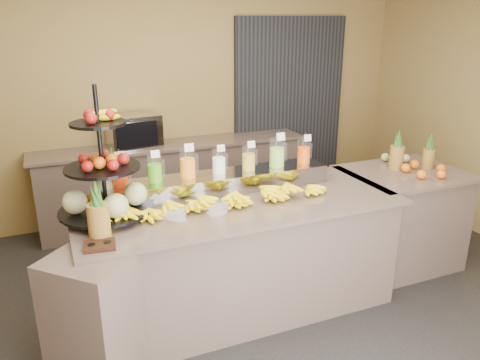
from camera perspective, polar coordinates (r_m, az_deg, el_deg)
ground at (r=3.81m, az=1.78°, el=-17.37°), size 6.00×6.00×0.00m
room_envelope at (r=3.88m, az=-0.31°, el=13.33°), size 6.04×5.02×2.82m
buffet_counter at (r=3.72m, az=-1.48°, el=-9.80°), size 2.75×1.25×0.93m
right_counter at (r=4.72m, az=18.87°, el=-4.38°), size 1.08×0.88×0.93m
back_ledge at (r=5.50m, az=-7.97°, el=-0.23°), size 3.10×0.55×0.93m
pitcher_tray at (r=3.80m, az=-2.55°, el=-0.32°), size 1.85×0.30×0.15m
juice_pitcher_orange_a at (r=3.56m, az=-14.43°, el=0.73°), size 0.12×0.13×0.29m
juice_pitcher_green at (r=3.61m, az=-10.35°, el=1.14°), size 0.11×0.12×0.27m
juice_pitcher_orange_b at (r=3.66m, az=-6.40°, el=1.77°), size 0.12×0.13×0.30m
juice_pitcher_milk at (r=3.74m, az=-2.58°, el=2.05°), size 0.11×0.11×0.26m
juice_pitcher_lemon at (r=3.84m, az=1.06°, el=2.51°), size 0.11×0.11×0.27m
juice_pitcher_lime at (r=3.94m, az=4.52°, el=3.14°), size 0.13×0.13×0.31m
juice_pitcher_orange_c at (r=4.07m, az=7.78°, el=3.32°), size 0.11×0.12×0.27m
banana_heap at (r=3.49m, az=-3.07°, el=-2.18°), size 1.80×0.16×0.15m
fruit_stand at (r=3.40m, az=-15.46°, el=-0.50°), size 0.70×0.70×0.93m
condiment_caddy at (r=3.02m, az=-16.73°, el=-7.66°), size 0.21×0.16×0.03m
pineapple_left_a at (r=3.08m, az=-16.87°, el=-4.41°), size 0.14×0.14×0.40m
pineapple_left_b at (r=3.73m, az=-15.16°, el=0.07°), size 0.14×0.14×0.43m
right_fruit_pile at (r=4.60m, az=20.82°, el=1.83°), size 0.41×0.40×0.22m
oven_warmer at (r=5.23m, az=-12.82°, el=5.84°), size 0.58×0.43×0.36m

